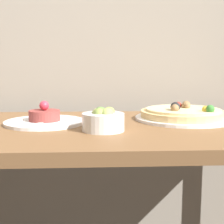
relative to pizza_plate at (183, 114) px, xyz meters
name	(u,v)px	position (x,y,z in m)	size (l,w,h in m)	color
dining_table	(103,162)	(-0.28, -0.09, -0.14)	(1.36, 0.63, 0.78)	brown
pizza_plate	(183,114)	(0.00, 0.00, 0.00)	(0.33, 0.33, 0.07)	white
tartare_plate	(45,119)	(-0.47, -0.05, -0.01)	(0.26, 0.26, 0.07)	white
small_bowl	(102,120)	(-0.29, -0.17, 0.01)	(0.12, 0.12, 0.07)	white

